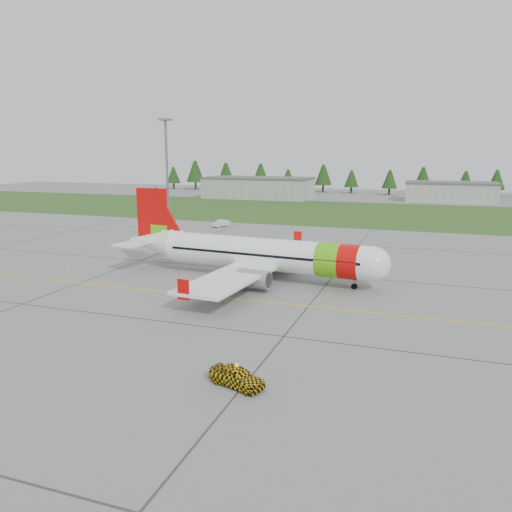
% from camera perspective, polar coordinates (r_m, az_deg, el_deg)
% --- Properties ---
extents(ground, '(320.00, 320.00, 0.00)m').
position_cam_1_polar(ground, '(41.92, -10.17, -7.44)').
color(ground, gray).
rests_on(ground, ground).
extents(aircraft, '(31.51, 29.14, 9.54)m').
position_cam_1_polar(aircraft, '(54.54, 0.31, 0.22)').
color(aircraft, white).
rests_on(aircraft, ground).
extents(follow_me_car, '(1.63, 1.77, 3.62)m').
position_cam_1_polar(follow_me_car, '(29.96, -2.23, -11.51)').
color(follow_me_car, '#E3B90C').
rests_on(follow_me_car, ground).
extents(service_van, '(1.74, 1.70, 3.98)m').
position_cam_1_polar(service_van, '(93.71, -4.05, 4.56)').
color(service_van, silver).
rests_on(service_van, ground).
extents(grass_strip, '(320.00, 50.00, 0.03)m').
position_cam_1_polar(grass_strip, '(118.80, 9.61, 4.98)').
color(grass_strip, '#30561E').
rests_on(grass_strip, ground).
extents(taxi_guideline, '(120.00, 0.25, 0.02)m').
position_cam_1_polar(taxi_guideline, '(48.69, -5.56, -4.58)').
color(taxi_guideline, gold).
rests_on(taxi_guideline, ground).
extents(hangar_west, '(32.00, 14.00, 6.00)m').
position_cam_1_polar(hangar_west, '(153.06, 0.26, 7.74)').
color(hangar_west, '#A8A8A3').
rests_on(hangar_west, ground).
extents(hangar_east, '(24.00, 12.00, 5.20)m').
position_cam_1_polar(hangar_east, '(152.83, 21.35, 6.79)').
color(hangar_east, '#A8A8A3').
rests_on(hangar_east, ground).
extents(floodlight_mast, '(0.50, 0.50, 20.00)m').
position_cam_1_polar(floodlight_mast, '(105.94, -10.13, 9.58)').
color(floodlight_mast, slate).
rests_on(floodlight_mast, ground).
extents(treeline, '(160.00, 8.00, 10.00)m').
position_cam_1_polar(treeline, '(173.69, 12.87, 8.58)').
color(treeline, '#1C3F14').
rests_on(treeline, ground).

